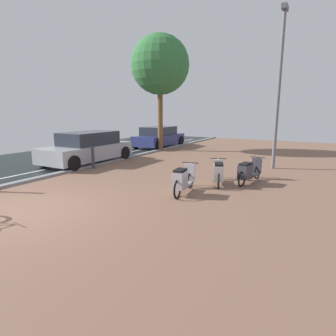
% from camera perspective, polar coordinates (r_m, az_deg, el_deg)
% --- Properties ---
extents(ground, '(21.00, 40.00, 0.13)m').
position_cam_1_polar(ground, '(6.50, -21.18, -10.47)').
color(ground, black).
extents(scooter_near, '(0.61, 1.82, 0.80)m').
position_cam_1_polar(scooter_near, '(9.49, 16.05, -0.70)').
color(scooter_near, black).
rests_on(scooter_near, ground).
extents(scooter_mid, '(0.82, 1.66, 0.77)m').
position_cam_1_polar(scooter_mid, '(9.06, 10.25, -0.94)').
color(scooter_mid, black).
rests_on(scooter_mid, ground).
extents(scooter_far, '(0.56, 1.72, 0.83)m').
position_cam_1_polar(scooter_far, '(7.96, 3.02, -2.43)').
color(scooter_far, black).
rests_on(scooter_far, ground).
extents(parked_car_near, '(1.96, 4.29, 1.40)m').
position_cam_1_polar(parked_car_near, '(13.33, -16.10, 3.95)').
color(parked_car_near, '#A4A6AB').
rests_on(parked_car_near, ground).
extents(parked_car_far, '(1.83, 4.05, 1.33)m').
position_cam_1_polar(parked_car_far, '(18.58, -1.83, 6.33)').
color(parked_car_far, navy).
rests_on(parked_car_far, ground).
extents(lamp_post, '(0.20, 0.52, 6.19)m').
position_cam_1_polar(lamp_post, '(12.16, 21.76, 15.90)').
color(lamp_post, slate).
rests_on(lamp_post, ground).
extents(street_tree, '(3.35, 3.35, 6.59)m').
position_cam_1_polar(street_tree, '(16.90, -1.65, 20.26)').
color(street_tree, brown).
rests_on(street_tree, ground).
extents(bollard_far, '(0.12, 0.12, 0.91)m').
position_cam_1_polar(bollard_far, '(11.88, -15.07, 2.09)').
color(bollard_far, '#38383D').
rests_on(bollard_far, ground).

